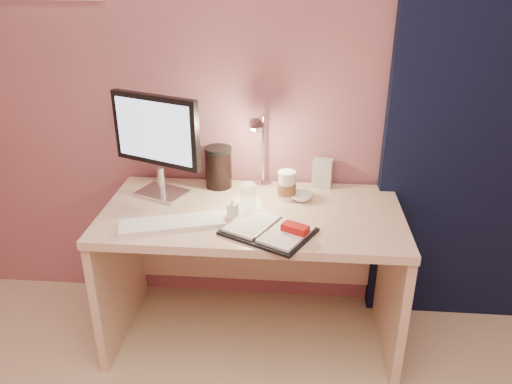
# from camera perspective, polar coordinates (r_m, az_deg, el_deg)

# --- Properties ---
(room) EXTENTS (3.50, 3.50, 3.50)m
(room) POSITION_cam_1_polar(r_m,az_deg,el_deg) (2.58, 22.02, 8.41)
(room) COLOR #C6B28E
(room) RESTS_ON ground
(desk) EXTENTS (1.40, 0.70, 0.73)m
(desk) POSITION_cam_1_polar(r_m,az_deg,el_deg) (2.50, -0.28, -6.00)
(desk) COLOR beige
(desk) RESTS_ON ground
(monitor) EXTENTS (0.45, 0.25, 0.51)m
(monitor) POSITION_cam_1_polar(r_m,az_deg,el_deg) (2.42, -11.18, 6.22)
(monitor) COLOR silver
(monitor) RESTS_ON desk
(keyboard) EXTENTS (0.48, 0.26, 0.02)m
(keyboard) POSITION_cam_1_polar(r_m,az_deg,el_deg) (2.23, -9.57, -3.55)
(keyboard) COLOR white
(keyboard) RESTS_ON desk
(planner) EXTENTS (0.44, 0.40, 0.06)m
(planner) POSITION_cam_1_polar(r_m,az_deg,el_deg) (2.14, 1.67, -4.39)
(planner) COLOR black
(planner) RESTS_ON desk
(paper_a) EXTENTS (0.16, 0.16, 0.00)m
(paper_a) POSITION_cam_1_polar(r_m,az_deg,el_deg) (2.40, -1.11, -1.29)
(paper_a) COLOR silver
(paper_a) RESTS_ON desk
(paper_c) EXTENTS (0.19, 0.19, 0.00)m
(paper_c) POSITION_cam_1_polar(r_m,az_deg,el_deg) (2.31, -1.78, -2.40)
(paper_c) COLOR silver
(paper_c) RESTS_ON desk
(coffee_cup) EXTENTS (0.09, 0.09, 0.14)m
(coffee_cup) POSITION_cam_1_polar(r_m,az_deg,el_deg) (2.42, 3.54, 0.67)
(coffee_cup) COLOR white
(coffee_cup) RESTS_ON desk
(clear_cup) EXTENTS (0.07, 0.07, 0.13)m
(clear_cup) POSITION_cam_1_polar(r_m,az_deg,el_deg) (2.31, -0.93, -0.63)
(clear_cup) COLOR white
(clear_cup) RESTS_ON desk
(bowl) EXTENTS (0.12, 0.12, 0.03)m
(bowl) POSITION_cam_1_polar(r_m,az_deg,el_deg) (2.44, 5.20, -0.53)
(bowl) COLOR white
(bowl) RESTS_ON desk
(lotion_bottle) EXTENTS (0.05, 0.05, 0.09)m
(lotion_bottle) POSITION_cam_1_polar(r_m,az_deg,el_deg) (2.26, -2.69, -1.69)
(lotion_bottle) COLOR white
(lotion_bottle) RESTS_ON desk
(dark_jar) EXTENTS (0.13, 0.13, 0.19)m
(dark_jar) POSITION_cam_1_polar(r_m,az_deg,el_deg) (2.55, -4.29, 2.61)
(dark_jar) COLOR black
(dark_jar) RESTS_ON desk
(product_box) EXTENTS (0.11, 0.09, 0.15)m
(product_box) POSITION_cam_1_polar(r_m,az_deg,el_deg) (2.58, 7.60, 2.15)
(product_box) COLOR #B3B4AF
(product_box) RESTS_ON desk
(desk_lamp) EXTENTS (0.13, 0.25, 0.40)m
(desk_lamp) POSITION_cam_1_polar(r_m,az_deg,el_deg) (2.41, 1.22, 5.29)
(desk_lamp) COLOR silver
(desk_lamp) RESTS_ON desk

